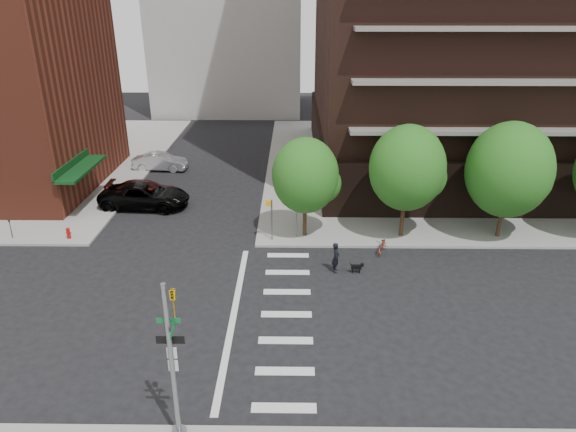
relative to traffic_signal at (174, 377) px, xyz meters
The scene contains 16 objects.
ground 7.98m from the traffic_signal, 86.42° to the left, with size 120.00×120.00×0.00m, color black.
sidewalk_ne 37.51m from the traffic_signal, 55.92° to the left, with size 39.00×33.00×0.15m, color gray.
crosswalk 8.40m from the traffic_signal, 70.35° to the left, with size 3.85×13.00×0.01m.
tree_a 16.66m from the traffic_signal, 74.39° to the left, with size 4.00×4.00×5.90m.
tree_b 19.20m from the traffic_signal, 56.79° to the left, with size 4.50×4.50×6.65m.
tree_c 23.02m from the traffic_signal, 44.16° to the left, with size 5.00×5.00×6.80m.
traffic_signal is the anchor object (origin of this frame).
pedestrian_signal 15.69m from the traffic_signal, 79.76° to the left, with size 2.18×0.67×2.60m.
fire_hydrant 18.42m from the traffic_signal, 123.26° to the left, with size 0.24×0.24×0.73m.
parking_meter 20.49m from the traffic_signal, 131.50° to the left, with size 0.10×0.08×1.32m.
parked_car_black 21.90m from the traffic_signal, 108.04° to the left, with size 6.21×2.86×1.73m, color black.
parked_car_maroon 23.04m from the traffic_signal, 107.83° to the left, with size 5.35×2.17×1.55m, color #461210.
parked_car_silver 30.27m from the traffic_signal, 104.83° to the left, with size 4.60×1.60×1.51m, color #B5B9BD.
scooter 16.78m from the traffic_signal, 57.29° to the left, with size 0.59×1.69×0.89m, color brown.
dog_walker 13.29m from the traffic_signal, 62.45° to the left, with size 0.41×0.63×1.72m, color black.
dog 13.81m from the traffic_signal, 57.85° to the left, with size 0.67×0.19×0.57m.
Camera 1 is at (3.34, -20.46, 13.93)m, focal length 32.00 mm.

